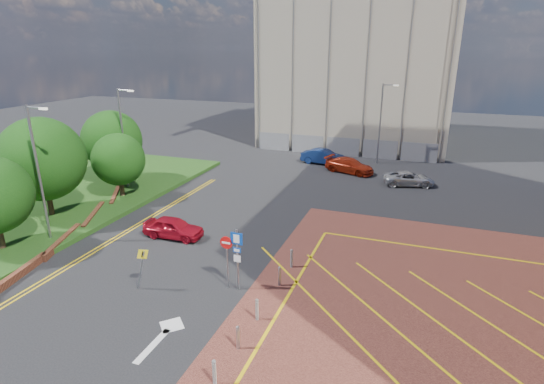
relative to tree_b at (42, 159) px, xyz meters
The scene contains 18 objects.
ground 16.83m from the tree_b, 17.88° to the right, with size 140.00×140.00×0.00m, color black.
grass_bed 4.89m from the tree_b, 158.20° to the left, with size 14.00×32.00×0.30m, color #1F4917.
retaining_wall 6.24m from the tree_b, 39.04° to the right, with size 6.06×20.33×0.40m.
tree_b is the anchor object (origin of this frame).
tree_c 5.49m from the tree_b, 68.20° to the left, with size 4.00×4.00×4.90m.
tree_d 8.07m from the tree_b, 97.13° to the left, with size 5.00×5.00×6.08m.
lamp_left_near 4.32m from the tree_b, 44.25° to the right, with size 1.53×0.16×8.00m.
lamp_left_far 7.10m from the tree_b, 81.23° to the left, with size 1.53×0.16×8.00m.
lamp_back 30.21m from the tree_b, 49.59° to the left, with size 1.53×0.16×8.00m.
sign_cluster 16.46m from the tree_b, 14.26° to the right, with size 1.17×0.12×3.20m.
warning_sign 13.30m from the tree_b, 25.80° to the right, with size 0.77×0.42×2.25m.
bollard_row 19.38m from the tree_b, 20.53° to the right, with size 0.14×11.14×0.90m.
construction_building 38.87m from the tree_b, 66.11° to the left, with size 21.20×19.20×22.00m, color #A29784.
construction_fence 30.13m from the tree_b, 56.58° to the left, with size 21.60×0.06×2.00m, color gray.
car_red_left 10.33m from the tree_b, ahead, with size 1.53×3.80×1.30m, color #AC0E1F.
car_blue_back 25.53m from the tree_b, 55.37° to the left, with size 1.59×4.55×1.50m, color navy.
car_red_back 25.68m from the tree_b, 46.73° to the left, with size 1.93×4.74×1.38m, color #A1230D.
car_silver_back 28.40m from the tree_b, 35.41° to the left, with size 1.96×4.25×1.18m, color #B2B3B9.
Camera 1 is at (8.28, -15.56, 11.27)m, focal length 28.00 mm.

